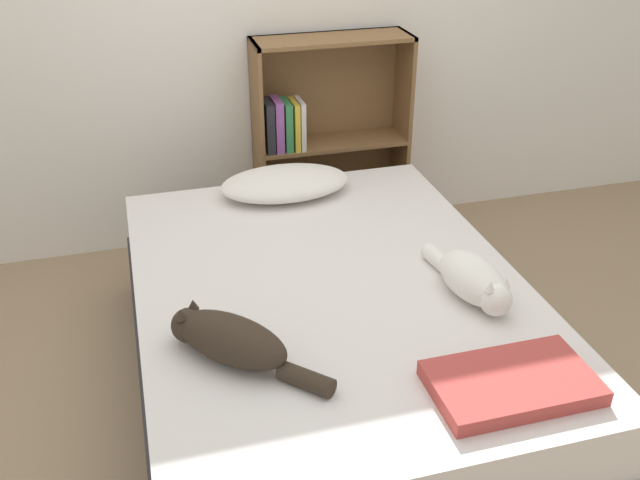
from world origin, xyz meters
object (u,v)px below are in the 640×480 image
Objects in this scene: bookshelf at (323,137)px; cat_dark at (229,339)px; pillow at (285,183)px; bed at (330,339)px; cat_light at (474,280)px.

cat_dark is at bearing -114.99° from bookshelf.
bed is at bearing -90.63° from pillow.
bed is 1.77× the size of bookshelf.
bookshelf is (0.32, 0.53, -0.01)m from pillow.
pillow is 1.08m from cat_light.
bed is at bearing -96.55° from cat_dark.
pillow is 1.24× the size of cat_dark.
pillow is at bearing -66.12° from cat_dark.
bookshelf reaches higher than cat_dark.
cat_dark is 0.43× the size of bookshelf.
cat_light is at bearing -127.55° from cat_dark.
bed is 0.63m from cat_dark.
cat_dark is at bearing -91.28° from cat_light.
cat_light is at bearing -25.98° from bed.
cat_dark is at bearing -141.90° from bed.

